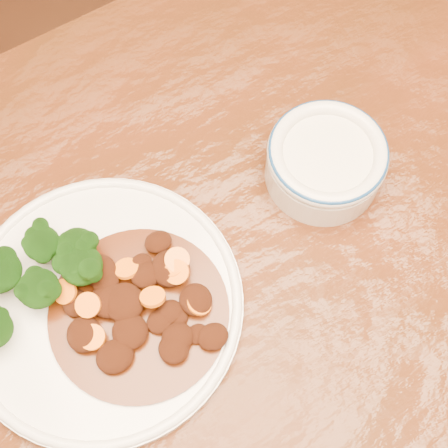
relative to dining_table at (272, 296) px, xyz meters
name	(u,v)px	position (x,y,z in m)	size (l,w,h in m)	color
ground	(251,386)	(0.00, 0.00, -0.67)	(4.00, 4.00, 0.00)	#421E10
dining_table	(272,296)	(0.00, 0.00, 0.00)	(1.60, 1.08, 0.75)	#4C1F0D
dinner_plate	(103,304)	(-0.19, 0.05, 0.09)	(0.31, 0.31, 0.02)	silver
broccoli_florets	(38,274)	(-0.24, 0.09, 0.12)	(0.15, 0.11, 0.05)	#74964D
mince_stew	(138,307)	(-0.15, 0.02, 0.10)	(0.19, 0.19, 0.03)	#4B1A08
dip_bowl	(326,161)	(0.11, 0.09, 0.11)	(0.14, 0.14, 0.06)	beige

